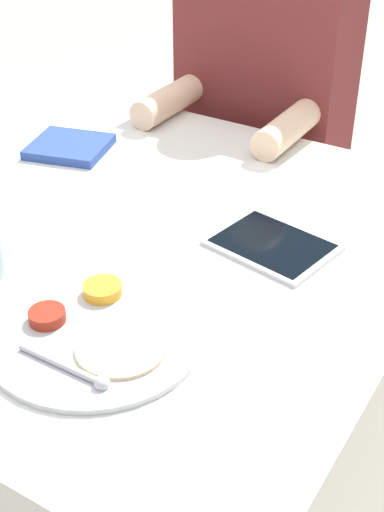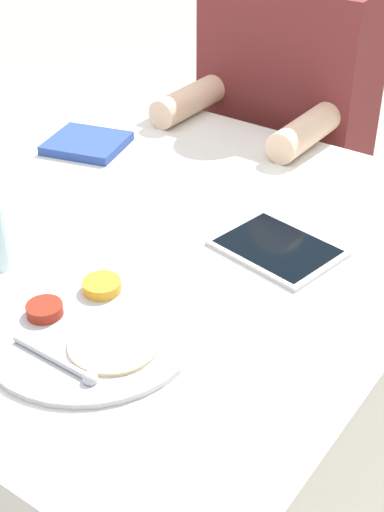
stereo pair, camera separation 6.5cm
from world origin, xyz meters
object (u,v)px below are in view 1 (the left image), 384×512
(tablet_device, at_px, (272,245))
(person_diner, at_px, (260,165))
(thali_tray, at_px, (96,331))
(red_notebook, at_px, (70,147))

(tablet_device, xyz_separation_m, person_diner, (-0.33, 0.61, -0.19))
(thali_tray, height_order, red_notebook, thali_tray)
(red_notebook, xyz_separation_m, person_diner, (0.23, 0.49, -0.19))
(red_notebook, relative_size, tablet_device, 0.87)
(tablet_device, bearing_deg, red_notebook, 167.76)
(thali_tray, bearing_deg, person_diner, 102.23)
(tablet_device, bearing_deg, person_diner, 117.99)
(thali_tray, relative_size, person_diner, 0.27)
(thali_tray, distance_m, person_diner, 1.01)
(red_notebook, height_order, person_diner, person_diner)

